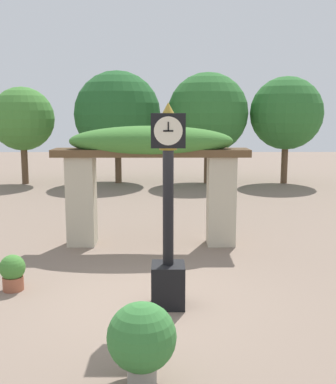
# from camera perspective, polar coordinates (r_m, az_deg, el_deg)

# --- Properties ---
(ground_plane) EXTENTS (60.00, 60.00, 0.00)m
(ground_plane) POSITION_cam_1_polar(r_m,az_deg,el_deg) (8.15, -2.66, -12.72)
(ground_plane) COLOR #7F6B5B
(pedestal_clock) EXTENTS (0.53, 0.56, 3.22)m
(pedestal_clock) POSITION_cam_1_polar(r_m,az_deg,el_deg) (7.51, 0.02, -3.11)
(pedestal_clock) COLOR black
(pedestal_clock) RESTS_ON ground
(pergola) EXTENTS (4.48, 1.23, 2.77)m
(pergola) POSITION_cam_1_polar(r_m,az_deg,el_deg) (11.06, -2.01, 3.70)
(pergola) COLOR #BCB299
(pergola) RESTS_ON ground
(potted_plant_near_left) EXTENTS (0.80, 0.80, 0.97)m
(potted_plant_near_left) POSITION_cam_1_polar(r_m,az_deg,el_deg) (5.69, -3.14, -17.00)
(potted_plant_near_left) COLOR gray
(potted_plant_near_left) RESTS_ON ground
(potted_plant_near_right) EXTENTS (0.45, 0.45, 0.63)m
(potted_plant_near_right) POSITION_cam_1_polar(r_m,az_deg,el_deg) (8.90, -17.94, -8.97)
(potted_plant_near_right) COLOR #9E563D
(potted_plant_near_right) RESTS_ON ground
(tree_line) EXTENTS (14.19, 3.72, 4.84)m
(tree_line) POSITION_cam_1_polar(r_m,az_deg,el_deg) (20.89, -0.18, 9.17)
(tree_line) COLOR brown
(tree_line) RESTS_ON ground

